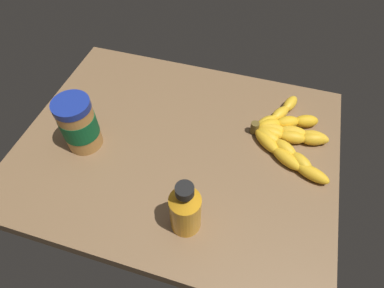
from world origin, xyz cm
name	(u,v)px	position (x,y,z in cm)	size (l,w,h in cm)	color
ground_plane	(178,150)	(0.00, 0.00, -1.83)	(74.96, 59.31, 3.67)	brown
banana_bunch	(287,136)	(24.78, 9.06, 1.52)	(19.64, 26.83, 3.30)	gold
peanut_butter_jar	(79,124)	(-21.32, -5.56, 6.67)	(8.26, 8.26, 13.45)	#BF8442
honey_bottle	(185,209)	(7.94, -18.49, 6.48)	(6.06, 6.06, 14.19)	orange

